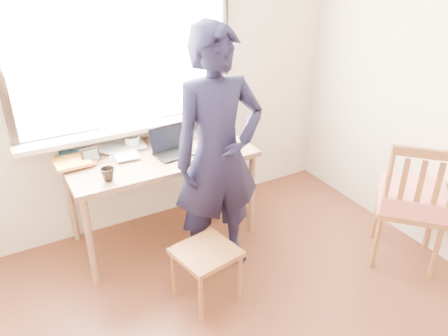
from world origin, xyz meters
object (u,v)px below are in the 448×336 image
laptop (172,147)px  work_chair (206,258)px  mug_dark (108,174)px  side_chair (412,199)px  mug_white (132,142)px  desk (160,163)px  person (218,156)px

laptop → work_chair: 0.95m
mug_dark → side_chair: 2.25m
laptop → mug_white: laptop is taller
laptop → work_chair: laptop is taller
mug_white → work_chair: size_ratio=0.27×
mug_dark → desk: bearing=26.5°
side_chair → mug_dark: bearing=153.9°
mug_white → desk: bearing=-56.3°
mug_white → side_chair: 2.22m
mug_white → work_chair: 1.17m
desk → person: (0.25, -0.52, 0.22)m
work_chair → person: bearing=49.2°
work_chair → side_chair: size_ratio=0.44×
mug_white → mug_dark: (-0.33, -0.45, -0.00)m
mug_dark → person: size_ratio=0.05×
mug_dark → side_chair: size_ratio=0.10×
work_chair → side_chair: (1.56, -0.38, 0.21)m
laptop → work_chair: bearing=-98.4°
desk → work_chair: bearing=-91.4°
mug_white → person: person is taller
side_chair → person: 1.51m
desk → laptop: bearing=-20.4°
mug_dark → work_chair: 0.90m
mug_dark → person: 0.78m
work_chair → person: size_ratio=0.25×
mug_dark → work_chair: mug_dark is taller
laptop → person: (0.15, -0.49, 0.09)m
mug_white → work_chair: mug_white is taller
laptop → side_chair: 1.88m
laptop → side_chair: (1.44, -1.18, -0.28)m
mug_dark → side_chair: side_chair is taller
laptop → mug_dark: laptop is taller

